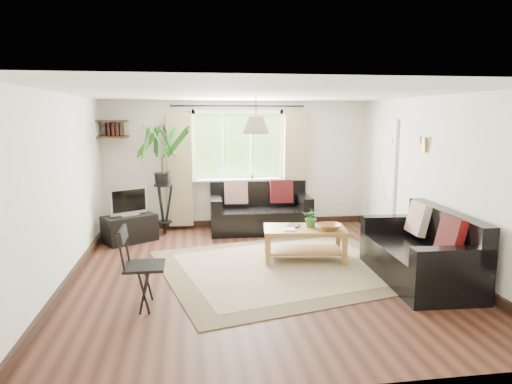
{
  "coord_description": "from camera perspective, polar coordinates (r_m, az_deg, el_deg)",
  "views": [
    {
      "loc": [
        -0.94,
        -5.91,
        2.11
      ],
      "look_at": [
        0.0,
        0.4,
        1.05
      ],
      "focal_mm": 32.0,
      "sensor_mm": 36.0,
      "label": 1
    }
  ],
  "objects": [
    {
      "name": "floor",
      "position": [
        6.35,
        0.54,
        -9.99
      ],
      "size": [
        5.5,
        5.5,
        0.0
      ],
      "primitive_type": "plane",
      "color": "black",
      "rests_on": "ground"
    },
    {
      "name": "ceiling",
      "position": [
        5.99,
        0.57,
        12.2
      ],
      "size": [
        5.5,
        5.5,
        0.0
      ],
      "primitive_type": "plane",
      "rotation": [
        3.14,
        0.0,
        0.0
      ],
      "color": "white",
      "rests_on": "floor"
    },
    {
      "name": "wall_back",
      "position": [
        8.76,
        -2.26,
        3.47
      ],
      "size": [
        5.0,
        0.02,
        2.4
      ],
      "primitive_type": "cube",
      "color": "silver",
      "rests_on": "floor"
    },
    {
      "name": "wall_front",
      "position": [
        3.42,
        7.81,
        -6.12
      ],
      "size": [
        5.0,
        0.02,
        2.4
      ],
      "primitive_type": "cube",
      "color": "silver",
      "rests_on": "floor"
    },
    {
      "name": "wall_left",
      "position": [
        6.18,
        -22.99,
        0.21
      ],
      "size": [
        0.02,
        5.5,
        2.4
      ],
      "primitive_type": "cube",
      "color": "silver",
      "rests_on": "floor"
    },
    {
      "name": "wall_right",
      "position": [
        6.9,
        21.54,
        1.19
      ],
      "size": [
        0.02,
        5.5,
        2.4
      ],
      "primitive_type": "cube",
      "color": "silver",
      "rests_on": "floor"
    },
    {
      "name": "rug",
      "position": [
        6.55,
        3.99,
        -9.29
      ],
      "size": [
        3.98,
        3.63,
        0.02
      ],
      "primitive_type": "cube",
      "rotation": [
        0.0,
        0.0,
        0.24
      ],
      "color": "beige",
      "rests_on": "floor"
    },
    {
      "name": "window",
      "position": [
        8.69,
        -2.25,
        5.74
      ],
      "size": [
        2.5,
        0.16,
        2.16
      ],
      "primitive_type": null,
      "color": "white",
      "rests_on": "wall_back"
    },
    {
      "name": "door",
      "position": [
        8.41,
        15.54,
        1.51
      ],
      "size": [
        0.06,
        0.96,
        2.06
      ],
      "primitive_type": "cube",
      "color": "silver",
      "rests_on": "wall_right"
    },
    {
      "name": "corner_shelf",
      "position": [
        8.52,
        -17.47,
        7.53
      ],
      "size": [
        0.5,
        0.5,
        0.34
      ],
      "primitive_type": null,
      "color": "black",
      "rests_on": "wall_back"
    },
    {
      "name": "pendant_lamp",
      "position": [
        6.38,
        0.0,
        8.89
      ],
      "size": [
        0.36,
        0.36,
        0.54
      ],
      "primitive_type": null,
      "color": "beige",
      "rests_on": "ceiling"
    },
    {
      "name": "wall_sconce",
      "position": [
        7.07,
        20.1,
        5.87
      ],
      "size": [
        0.12,
        0.12,
        0.28
      ],
      "primitive_type": null,
      "color": "beige",
      "rests_on": "wall_right"
    },
    {
      "name": "sofa_back",
      "position": [
        8.42,
        0.52,
        -2.08
      ],
      "size": [
        1.85,
        0.97,
        0.86
      ],
      "primitive_type": null,
      "rotation": [
        0.0,
        0.0,
        -0.03
      ],
      "color": "black",
      "rests_on": "floor"
    },
    {
      "name": "sofa_right",
      "position": [
        6.29,
        19.65,
        -6.57
      ],
      "size": [
        1.9,
        1.01,
        0.87
      ],
      "primitive_type": null,
      "rotation": [
        0.0,
        0.0,
        -1.62
      ],
      "color": "black",
      "rests_on": "floor"
    },
    {
      "name": "coffee_table",
      "position": [
        6.84,
        6.07,
        -6.46
      ],
      "size": [
        1.27,
        0.82,
        0.49
      ],
      "primitive_type": null,
      "rotation": [
        0.0,
        0.0,
        -0.15
      ],
      "color": "olive",
      "rests_on": "floor"
    },
    {
      "name": "table_plant",
      "position": [
        6.81,
        6.98,
        -3.14
      ],
      "size": [
        0.34,
        0.32,
        0.3
      ],
      "primitive_type": "imported",
      "rotation": [
        0.0,
        0.0,
        -0.4
      ],
      "color": "#326D2B",
      "rests_on": "coffee_table"
    },
    {
      "name": "bowl",
      "position": [
        6.71,
        9.16,
        -4.32
      ],
      "size": [
        0.35,
        0.35,
        0.08
      ],
      "primitive_type": "imported",
      "rotation": [
        0.0,
        0.0,
        -0.03
      ],
      "color": "#976134",
      "rests_on": "coffee_table"
    },
    {
      "name": "book_a",
      "position": [
        6.64,
        3.59,
        -4.65
      ],
      "size": [
        0.19,
        0.23,
        0.02
      ],
      "primitive_type": "imported",
      "rotation": [
        0.0,
        0.0,
        -0.17
      ],
      "color": "white",
      "rests_on": "coffee_table"
    },
    {
      "name": "book_b",
      "position": [
        6.88,
        4.01,
        -4.14
      ],
      "size": [
        0.26,
        0.29,
        0.02
      ],
      "primitive_type": "imported",
      "rotation": [
        0.0,
        0.0,
        -0.43
      ],
      "color": "#4F2D1F",
      "rests_on": "coffee_table"
    },
    {
      "name": "tv_stand",
      "position": [
        8.06,
        -15.5,
        -4.41
      ],
      "size": [
        0.97,
        0.85,
        0.46
      ],
      "primitive_type": "cube",
      "rotation": [
        0.0,
        0.0,
        0.55
      ],
      "color": "black",
      "rests_on": "floor"
    },
    {
      "name": "tv",
      "position": [
        7.96,
        -15.65,
        -1.07
      ],
      "size": [
        0.67,
        0.52,
        0.5
      ],
      "primitive_type": null,
      "rotation": [
        0.0,
        0.0,
        0.55
      ],
      "color": "#A5A5AA",
      "rests_on": "tv_stand"
    },
    {
      "name": "palm_stand",
      "position": [
        8.31,
        -11.56,
        1.47
      ],
      "size": [
        0.96,
        0.96,
        1.97
      ],
      "primitive_type": null,
      "rotation": [
        0.0,
        0.0,
        0.31
      ],
      "color": "black",
      "rests_on": "floor"
    },
    {
      "name": "folding_chair",
      "position": [
        5.26,
        -13.73,
        -9.15
      ],
      "size": [
        0.48,
        0.48,
        0.92
      ],
      "primitive_type": null,
      "rotation": [
        0.0,
        0.0,
        1.56
      ],
      "color": "black",
      "rests_on": "floor"
    },
    {
      "name": "sill_plant",
      "position": [
        8.69,
        -0.53,
        2.53
      ],
      "size": [
        0.14,
        0.1,
        0.27
      ],
      "primitive_type": "imported",
      "color": "#2D6023",
      "rests_on": "window"
    }
  ]
}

